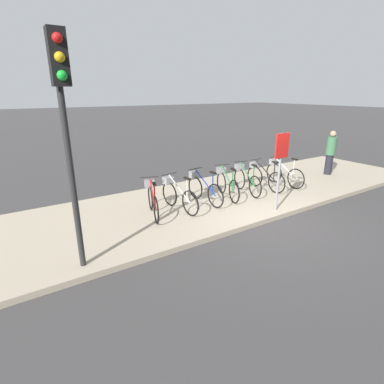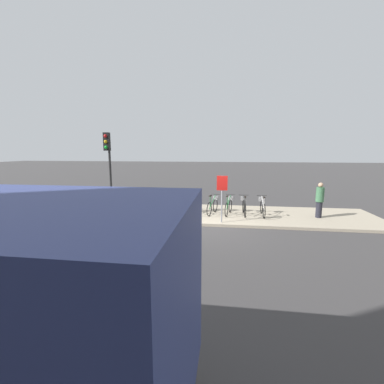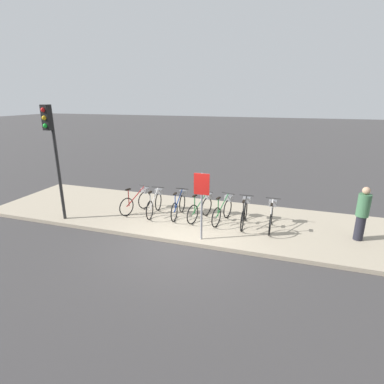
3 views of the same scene
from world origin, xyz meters
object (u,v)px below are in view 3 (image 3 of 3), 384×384
object	(u,v)px
parked_bicycle_3	(201,207)
sign_post	(202,195)
parked_bicycle_1	(155,202)
parked_bicycle_5	(245,212)
parked_bicycle_4	(223,209)
traffic_light	(52,140)
parked_bicycle_0	(138,200)
parked_bicycle_2	(179,204)
pedestrian	(362,213)
parked_bicycle_6	(271,215)

from	to	relation	value
parked_bicycle_3	sign_post	size ratio (longest dim) A/B	0.76
parked_bicycle_1	parked_bicycle_3	size ratio (longest dim) A/B	1.03
parked_bicycle_1	sign_post	xyz separation A→B (m)	(2.11, -1.43, 0.92)
sign_post	parked_bicycle_5	bearing A→B (deg)	55.56
parked_bicycle_4	traffic_light	distance (m)	5.83
parked_bicycle_3	parked_bicycle_4	size ratio (longest dim) A/B	0.99
traffic_light	parked_bicycle_0	bearing A→B (deg)	36.36
parked_bicycle_3	parked_bicycle_4	xyz separation A→B (m)	(0.75, 0.01, 0.00)
parked_bicycle_2	pedestrian	world-z (taller)	pedestrian
parked_bicycle_2	parked_bicycle_5	distance (m)	2.25
parked_bicycle_1	parked_bicycle_5	size ratio (longest dim) A/B	1.00
parked_bicycle_0	parked_bicycle_6	bearing A→B (deg)	-0.21
parked_bicycle_3	parked_bicycle_6	bearing A→B (deg)	-1.73
parked_bicycle_0	parked_bicycle_5	size ratio (longest dim) A/B	0.96
parked_bicycle_1	parked_bicycle_5	xyz separation A→B (m)	(3.12, 0.04, 0.00)
parked_bicycle_3	parked_bicycle_6	size ratio (longest dim) A/B	0.97
parked_bicycle_2	traffic_light	xyz separation A→B (m)	(-3.60, -1.57, 2.24)
parked_bicycle_6	pedestrian	size ratio (longest dim) A/B	0.97
parked_bicycle_3	parked_bicycle_6	world-z (taller)	same
parked_bicycle_5	pedestrian	distance (m)	3.32
parked_bicycle_1	parked_bicycle_4	world-z (taller)	same
parked_bicycle_2	parked_bicycle_3	bearing A→B (deg)	-1.32
parked_bicycle_3	parked_bicycle_4	world-z (taller)	same
parked_bicycle_0	traffic_light	xyz separation A→B (m)	(-2.04, -1.50, 2.24)
parked_bicycle_5	traffic_light	distance (m)	6.45
parked_bicycle_2	parked_bicycle_6	distance (m)	3.09
parked_bicycle_6	parked_bicycle_1	bearing A→B (deg)	-179.89
parked_bicycle_2	parked_bicycle_4	xyz separation A→B (m)	(1.55, -0.01, 0.00)
parked_bicycle_0	parked_bicycle_3	distance (m)	2.36
parked_bicycle_1	traffic_light	xyz separation A→B (m)	(-2.73, -1.48, 2.24)
pedestrian	parked_bicycle_5	bearing A→B (deg)	178.80
pedestrian	sign_post	size ratio (longest dim) A/B	0.80
parked_bicycle_2	pedestrian	size ratio (longest dim) A/B	0.97
parked_bicycle_5	sign_post	distance (m)	2.01
parked_bicycle_2	sign_post	bearing A→B (deg)	-50.81
parked_bicycle_2	parked_bicycle_5	xyz separation A→B (m)	(2.25, -0.05, 0.00)
parked_bicycle_0	parked_bicycle_6	distance (m)	4.65
pedestrian	parked_bicycle_0	bearing A→B (deg)	179.61
parked_bicycle_4	parked_bicycle_6	bearing A→B (deg)	-2.92
parked_bicycle_5	sign_post	xyz separation A→B (m)	(-1.01, -1.47, 0.92)
parked_bicycle_3	parked_bicycle_2	bearing A→B (deg)	178.68
parked_bicycle_4	pedestrian	distance (m)	4.02
pedestrian	sign_post	world-z (taller)	sign_post
traffic_light	sign_post	size ratio (longest dim) A/B	1.89
parked_bicycle_0	pedestrian	distance (m)	7.12
parked_bicycle_2	parked_bicycle_5	size ratio (longest dim) A/B	1.00
parked_bicycle_4	parked_bicycle_5	distance (m)	0.70
parked_bicycle_3	traffic_light	distance (m)	5.18
parked_bicycle_1	traffic_light	size ratio (longest dim) A/B	0.41
parked_bicycle_3	parked_bicycle_4	bearing A→B (deg)	0.71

